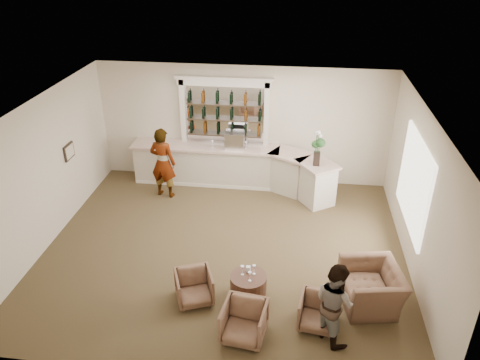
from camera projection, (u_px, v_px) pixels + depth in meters
The scene contains 19 objects.
ground at pixel (224, 249), 10.58m from camera, with size 8.00×8.00×0.00m, color brown.
room_shell at pixel (235, 142), 10.09m from camera, with size 8.04×7.02×3.32m.
bar_counter at pixel (235, 167), 12.96m from camera, with size 5.72×1.80×1.14m.
back_bar_alcove at pixel (224, 112), 12.68m from camera, with size 2.64×0.25×3.00m.
cocktail_table at pixel (248, 286), 9.09m from camera, with size 0.71×0.71×0.50m, color #543424.
sommelier at pixel (163, 163), 12.31m from camera, with size 0.71×0.46×1.94m, color gray.
guest at pixel (334, 302), 7.93m from camera, with size 0.76×0.59×1.57m, color gray.
armchair_left at pixel (194, 287), 8.96m from camera, with size 0.68×0.70×0.64m, color brown.
armchair_center at pixel (244, 322), 8.12m from camera, with size 0.74×0.76×0.69m, color brown.
armchair_right at pixel (318, 312), 8.39m from camera, with size 0.67×0.68×0.62m, color brown.
armchair_far at pixel (371, 287), 8.87m from camera, with size 1.19×1.04×0.78m, color brown.
espresso_machine at pixel (235, 140), 12.67m from camera, with size 0.52×0.44×0.46m, color silver.
flower_vase at pixel (318, 146), 11.57m from camera, with size 0.25×0.25×0.93m.
wine_glass_bar_left at pixel (246, 145), 12.65m from camera, with size 0.07×0.07×0.21m, color white, non-canonical shape.
wine_glass_bar_right at pixel (212, 144), 12.72m from camera, with size 0.07×0.07×0.21m, color white, non-canonical shape.
wine_glass_tbl_a at pixel (242, 270), 8.96m from camera, with size 0.07×0.07×0.21m, color white, non-canonical shape.
wine_glass_tbl_b at pixel (254, 270), 8.98m from camera, with size 0.07×0.07×0.21m, color white, non-canonical shape.
wine_glass_tbl_c at pixel (250, 276), 8.80m from camera, with size 0.07×0.07×0.21m, color white, non-canonical shape.
napkin_holder at pixel (248, 269), 9.07m from camera, with size 0.08×0.08×0.12m, color silver.
Camera 1 is at (1.44, -8.51, 6.33)m, focal length 35.00 mm.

